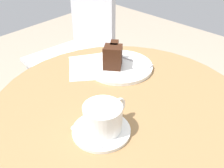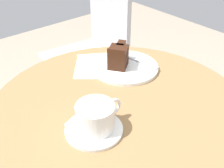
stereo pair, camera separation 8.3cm
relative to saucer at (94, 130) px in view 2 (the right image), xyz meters
The scene contains 9 objects.
cafe_table 0.17m from the saucer, 16.59° to the left, with size 0.76×0.76×0.68m.
saucer is the anchor object (origin of this frame).
coffee_cup 0.04m from the saucer, ahead, with size 0.13×0.10×0.07m.
teaspoon 0.05m from the saucer, 149.70° to the left, with size 0.02×0.11×0.00m.
cake_plate 0.33m from the saucer, 33.37° to the left, with size 0.23×0.23×0.01m.
cake_slice 0.32m from the saucer, 37.47° to the left, with size 0.10×0.09×0.08m.
fork 0.36m from the saucer, 24.33° to the left, with size 0.04×0.16×0.00m.
napkin 0.33m from the saucer, 50.05° to the left, with size 0.23×0.23×0.00m.
cafe_chair 0.91m from the saucer, 52.75° to the left, with size 0.42×0.42×0.85m.
Camera 2 is at (-0.43, -0.47, 1.18)m, focal length 45.00 mm.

